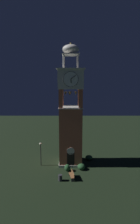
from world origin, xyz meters
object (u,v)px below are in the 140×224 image
Objects in this scene: park_bench at (71,175)px; trash_bin at (60,178)px; lamp_post at (40,150)px; clock_tower at (70,117)px.

park_bench is 1.59m from trash_bin.
lamp_post reaches higher than park_bench.
trash_bin is (-1.35, -5.21, -6.87)m from clock_tower.
clock_tower is 8.73m from trash_bin.
trash_bin is at bearing -53.49° from lamp_post.
lamp_post is at bearing -167.74° from clock_tower.
trash_bin is (-1.50, -0.53, -0.08)m from park_bench.
clock_tower is at bearing 91.86° from park_bench.
clock_tower is 10.83× the size of park_bench.
park_bench is 6.28m from lamp_post.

